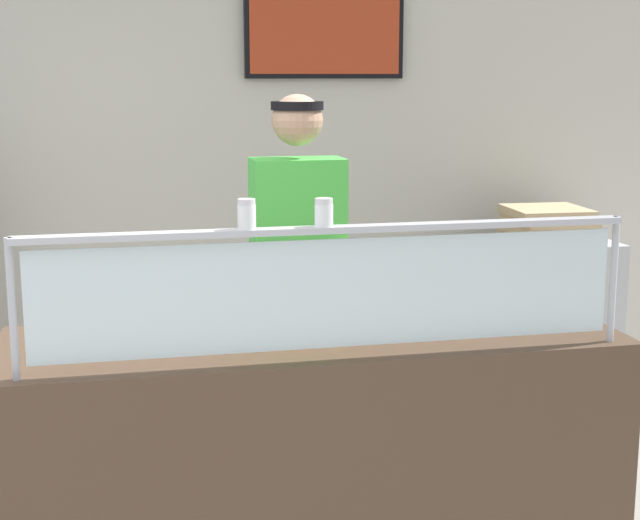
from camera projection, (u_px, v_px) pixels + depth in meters
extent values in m
plane|color=gray|center=(282.00, 509.00, 4.09)|extent=(12.00, 12.00, 0.00)
cube|color=beige|center=(232.00, 164.00, 5.27)|extent=(6.52, 0.08, 2.70)
cube|color=black|center=(325.00, 36.00, 5.18)|extent=(0.88, 0.04, 0.46)
cube|color=#B23819|center=(325.00, 36.00, 5.16)|extent=(0.83, 0.01, 0.41)
cube|color=#4C3828|center=(314.00, 464.00, 3.38)|extent=(2.12, 0.70, 0.95)
cylinder|color=#B2B5BC|center=(12.00, 310.00, 2.77)|extent=(0.02, 0.02, 0.43)
cylinder|color=#B2B5BC|center=(613.00, 280.00, 3.18)|extent=(0.02, 0.02, 0.43)
cube|color=silver|center=(333.00, 294.00, 2.97)|extent=(1.86, 0.01, 0.35)
cube|color=#B2B5BC|center=(334.00, 229.00, 2.93)|extent=(1.92, 0.06, 0.02)
cylinder|color=#9EA0A8|center=(293.00, 329.00, 3.35)|extent=(0.44, 0.44, 0.01)
cylinder|color=tan|center=(293.00, 325.00, 3.35)|extent=(0.42, 0.42, 0.02)
cylinder|color=gold|center=(293.00, 321.00, 3.35)|extent=(0.36, 0.36, 0.01)
cube|color=#ADAFB7|center=(308.00, 320.00, 3.34)|extent=(0.11, 0.29, 0.01)
cylinder|color=white|center=(247.00, 217.00, 2.87)|extent=(0.06, 0.06, 0.07)
cylinder|color=white|center=(247.00, 221.00, 2.87)|extent=(0.05, 0.05, 0.05)
cylinder|color=silver|center=(246.00, 202.00, 2.86)|extent=(0.05, 0.05, 0.02)
cylinder|color=white|center=(324.00, 215.00, 2.92)|extent=(0.06, 0.06, 0.07)
cylinder|color=red|center=(324.00, 219.00, 2.92)|extent=(0.05, 0.05, 0.05)
cylinder|color=silver|center=(324.00, 201.00, 2.91)|extent=(0.05, 0.05, 0.02)
cylinder|color=#23232D|center=(273.00, 399.00, 4.07)|extent=(0.13, 0.13, 0.95)
cylinder|color=#23232D|center=(323.00, 395.00, 4.11)|extent=(0.13, 0.13, 0.95)
cube|color=#4CD14C|center=(298.00, 225.00, 3.95)|extent=(0.38, 0.21, 0.55)
sphere|color=tan|center=(297.00, 120.00, 3.86)|extent=(0.21, 0.21, 0.21)
cylinder|color=black|center=(297.00, 106.00, 3.85)|extent=(0.21, 0.21, 0.04)
cylinder|color=tan|center=(353.00, 255.00, 3.79)|extent=(0.08, 0.34, 0.08)
cube|color=#B7BABF|center=(543.00, 323.00, 5.32)|extent=(0.70, 0.55, 0.94)
cube|color=tan|center=(547.00, 236.00, 5.23)|extent=(0.43, 0.43, 0.04)
cube|color=tan|center=(545.00, 228.00, 5.21)|extent=(0.43, 0.43, 0.04)
cube|color=tan|center=(549.00, 220.00, 5.21)|extent=(0.41, 0.41, 0.04)
cube|color=tan|center=(547.00, 212.00, 5.20)|extent=(0.43, 0.43, 0.04)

